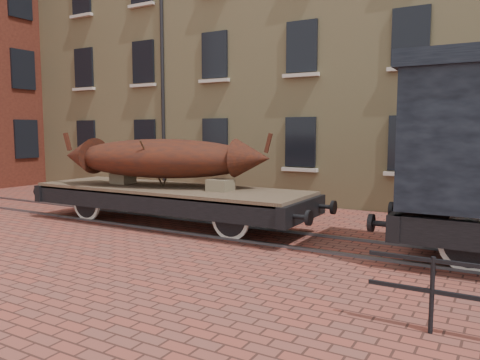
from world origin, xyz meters
The scene contains 4 objects.
ground centered at (0.00, 0.00, 0.00)m, with size 90.00×90.00×0.00m, color brown.
rail_track centered at (0.00, 0.00, 0.03)m, with size 30.00×1.52×0.06m.
flatcar_wagon centered at (-4.29, 0.00, 0.84)m, with size 8.92×2.42×1.35m.
iron_boat centered at (-4.49, 0.00, 1.83)m, with size 6.07×3.02×1.49m.
Camera 1 is at (3.78, -9.99, 2.58)m, focal length 35.00 mm.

